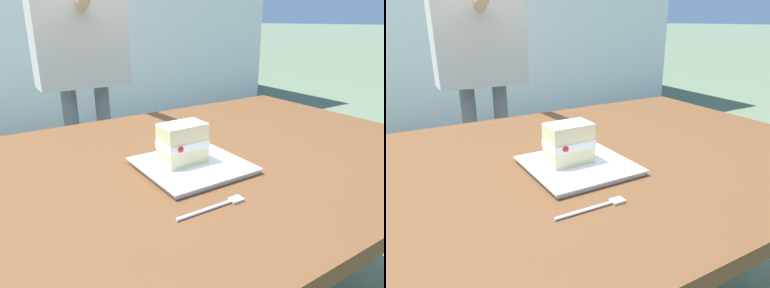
% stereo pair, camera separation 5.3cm
% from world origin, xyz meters
% --- Properties ---
extents(patio_table, '(1.69, 1.07, 0.72)m').
position_xyz_m(patio_table, '(0.00, 0.00, 0.64)').
color(patio_table, brown).
rests_on(patio_table, ground).
extents(dessert_plate, '(0.27, 0.27, 0.02)m').
position_xyz_m(dessert_plate, '(-0.02, -0.07, 0.72)').
color(dessert_plate, white).
rests_on(dessert_plate, patio_table).
extents(cake_slice, '(0.12, 0.09, 0.11)m').
position_xyz_m(cake_slice, '(-0.04, -0.05, 0.79)').
color(cake_slice, beige).
rests_on(cake_slice, dessert_plate).
extents(dessert_fork, '(0.17, 0.02, 0.01)m').
position_xyz_m(dessert_fork, '(-0.09, -0.27, 0.72)').
color(dessert_fork, silver).
rests_on(dessert_fork, patio_table).
extents(diner_person, '(0.43, 0.56, 1.56)m').
position_xyz_m(diner_person, '(0.01, 0.94, 1.04)').
color(diner_person, slate).
rests_on(diner_person, ground).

